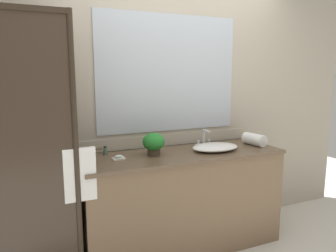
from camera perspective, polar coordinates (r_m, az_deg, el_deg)
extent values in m
plane|color=silver|center=(3.15, 2.68, -20.91)|extent=(8.00, 8.00, 0.00)
cube|color=#B2A893|center=(3.04, -0.02, 3.97)|extent=(4.40, 0.05, 2.60)
cube|color=#B2A893|center=(3.07, 0.20, -2.51)|extent=(1.80, 0.01, 0.11)
cube|color=silver|center=(3.00, 0.22, 9.43)|extent=(1.39, 0.01, 1.08)
cube|color=brown|center=(2.96, 2.66, -13.55)|extent=(1.80, 0.56, 0.87)
cube|color=brown|center=(2.81, 2.82, -5.14)|extent=(1.80, 0.58, 0.03)
cylinder|color=#2D2319|center=(2.25, -16.17, -6.17)|extent=(0.04, 0.04, 2.00)
cube|color=#382B21|center=(2.53, -17.04, -4.51)|extent=(0.01, 0.57, 1.96)
cylinder|color=#2D2319|center=(2.25, -15.78, -4.34)|extent=(0.32, 0.02, 0.02)
cube|color=white|center=(2.29, -15.59, -8.45)|extent=(0.22, 0.04, 0.38)
ellipsoid|color=white|center=(2.91, 8.51, -3.77)|extent=(0.44, 0.30, 0.06)
cube|color=silver|center=(3.09, 6.45, -3.35)|extent=(0.17, 0.04, 0.02)
cylinder|color=silver|center=(3.08, 6.48, -1.96)|extent=(0.02, 0.02, 0.13)
cylinder|color=silver|center=(3.02, 6.99, -0.89)|extent=(0.02, 0.10, 0.02)
cylinder|color=silver|center=(3.06, 5.49, -2.93)|extent=(0.02, 0.02, 0.04)
cylinder|color=silver|center=(3.12, 7.42, -2.72)|extent=(0.02, 0.02, 0.04)
cylinder|color=#473828|center=(2.72, -2.59, -4.72)|extent=(0.11, 0.11, 0.05)
ellipsoid|color=#267E2D|center=(2.70, -2.61, -2.84)|extent=(0.19, 0.19, 0.15)
cube|color=silver|center=(2.63, -8.91, -5.81)|extent=(0.10, 0.07, 0.01)
ellipsoid|color=silver|center=(2.62, -8.92, -5.43)|extent=(0.07, 0.04, 0.02)
cylinder|color=white|center=(2.72, -14.24, -4.70)|extent=(0.03, 0.03, 0.08)
cylinder|color=black|center=(2.71, -14.28, -3.73)|extent=(0.02, 0.02, 0.01)
cylinder|color=#4C7056|center=(2.78, -11.25, -4.48)|extent=(0.03, 0.03, 0.06)
cylinder|color=black|center=(2.77, -11.28, -3.74)|extent=(0.03, 0.03, 0.01)
cylinder|color=white|center=(3.18, 15.30, -2.36)|extent=(0.15, 0.24, 0.12)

